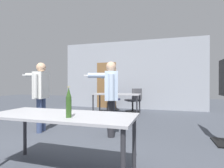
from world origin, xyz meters
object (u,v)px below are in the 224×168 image
Objects in this scene: office_chair_far_right at (134,101)px; beer_bottle at (69,103)px; drink_cup at (110,92)px; office_chair_near_pushed at (112,100)px; person_center_tall at (41,90)px; person_near_casual at (111,89)px; person_left_plaid at (110,92)px.

beer_bottle reaches higher than office_chair_far_right.
office_chair_near_pushed is at bearing 100.47° from drink_cup.
person_center_tall reaches higher than office_chair_near_pushed.
person_near_casual is 4.50× the size of beer_bottle.
person_near_casual is 1.73× the size of office_chair_near_pushed.
person_left_plaid reaches higher than office_chair_near_pushed.
person_left_plaid is at bearing -146.55° from person_near_casual.
drink_cup is at bearing 101.69° from beer_bottle.
office_chair_near_pushed is 8.44× the size of drink_cup.
office_chair_far_right reaches higher than office_chair_near_pushed.
person_left_plaid reaches higher than person_near_casual.
office_chair_near_pushed is at bearing 112.53° from office_chair_far_right.
beer_bottle reaches higher than office_chair_near_pushed.
person_center_tall is 1.64m from person_left_plaid.
person_center_tall is 1.01× the size of person_left_plaid.
person_left_plaid is 1.00× the size of person_near_casual.
drink_cup is at bearing -25.43° from person_center_tall.
person_near_casual is at bearing -2.30° from person_left_plaid.
drink_cup is (0.15, -0.80, 0.37)m from office_chair_near_pushed.
person_near_casual is 2.21m from office_chair_near_pushed.
office_chair_far_right is at bearing 4.04° from person_near_casual.
person_near_casual is at bearing 66.21° from office_chair_near_pushed.
drink_cup is at bearing 35.92° from person_near_casual.
person_center_tall is 3.74m from office_chair_near_pushed.
beer_bottle is 3.24× the size of drink_cup.
person_center_tall is at bearing 77.57° from person_left_plaid.
person_left_plaid is (1.63, 0.19, -0.03)m from person_center_tall.
person_near_casual is at bearing -151.45° from office_chair_far_right.
office_chair_far_right is 2.61× the size of beer_bottle.
beer_bottle is at bearing -154.53° from person_near_casual.
person_center_tall reaches higher than person_near_casual.
office_chair_far_right is at bearing 29.40° from drink_cup.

